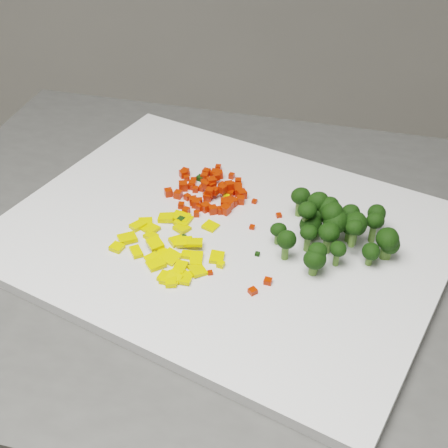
{
  "coord_description": "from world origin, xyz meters",
  "views": [
    {
      "loc": [
        0.23,
        -0.26,
        1.37
      ],
      "look_at": [
        0.25,
        0.32,
        0.92
      ],
      "focal_mm": 50.0,
      "sensor_mm": 36.0,
      "label": 1
    }
  ],
  "objects_px": {
    "cutting_board": "(224,235)",
    "broccoli_pile": "(332,223)",
    "carrot_pile": "(210,182)",
    "pepper_pile": "(170,240)"
  },
  "relations": [
    {
      "from": "cutting_board",
      "to": "broccoli_pile",
      "type": "distance_m",
      "value": 0.13
    },
    {
      "from": "cutting_board",
      "to": "carrot_pile",
      "type": "relative_size",
      "value": 4.5
    },
    {
      "from": "carrot_pile",
      "to": "pepper_pile",
      "type": "xyz_separation_m",
      "value": [
        -0.05,
        -0.11,
        -0.01
      ]
    },
    {
      "from": "cutting_board",
      "to": "broccoli_pile",
      "type": "relative_size",
      "value": 3.75
    },
    {
      "from": "cutting_board",
      "to": "pepper_pile",
      "type": "relative_size",
      "value": 3.88
    },
    {
      "from": "broccoli_pile",
      "to": "pepper_pile",
      "type": "bearing_deg",
      "value": 179.72
    },
    {
      "from": "cutting_board",
      "to": "pepper_pile",
      "type": "height_order",
      "value": "pepper_pile"
    },
    {
      "from": "pepper_pile",
      "to": "carrot_pile",
      "type": "bearing_deg",
      "value": 66.59
    },
    {
      "from": "carrot_pile",
      "to": "broccoli_pile",
      "type": "distance_m",
      "value": 0.18
    },
    {
      "from": "carrot_pile",
      "to": "broccoli_pile",
      "type": "xyz_separation_m",
      "value": [
        0.14,
        -0.11,
        0.02
      ]
    }
  ]
}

